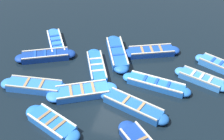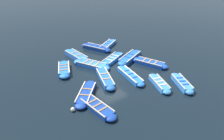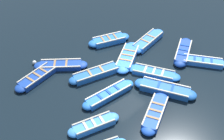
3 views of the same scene
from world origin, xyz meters
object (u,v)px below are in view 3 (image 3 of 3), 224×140
object	(u,v)px
boat_outer_right	(38,77)
boat_outer_left	(109,94)
boat_end_of_row	(155,113)
boat_near_quay	(183,52)
buoy_orange_near	(34,63)
boat_drifting	(148,41)
boat_far_corner	(96,73)
boat_alongside	(61,65)
boat_centre	(154,73)
boat_inner_gap	(109,40)
boat_bow_out	(94,125)
boat_mid_row	(165,89)
boat_tucked	(128,57)
boat_stern_in	(203,62)

from	to	relation	value
boat_outer_right	boat_outer_left	size ratio (longest dim) A/B	0.94
boat_end_of_row	boat_outer_left	xyz separation A→B (m)	(-3.00, -0.80, -0.00)
boat_outer_right	boat_end_of_row	bearing A→B (deg)	21.15
boat_near_quay	buoy_orange_near	world-z (taller)	boat_near_quay
boat_drifting	boat_end_of_row	world-z (taller)	boat_drifting
boat_far_corner	boat_end_of_row	bearing A→B (deg)	-0.04
boat_alongside	boat_centre	size ratio (longest dim) A/B	0.91
buoy_orange_near	boat_inner_gap	bearing A→B (deg)	71.93
boat_bow_out	boat_alongside	distance (m)	5.86
buoy_orange_near	boat_alongside	bearing A→B (deg)	34.15
boat_end_of_row	boat_drifting	bearing A→B (deg)	132.56
boat_mid_row	boat_drifting	bearing A→B (deg)	140.62
boat_alongside	boat_bow_out	bearing A→B (deg)	-20.21
boat_far_corner	boat_mid_row	world-z (taller)	boat_mid_row
boat_drifting	boat_outer_right	xyz separation A→B (m)	(-2.54, -8.31, -0.03)
boat_alongside	boat_centre	world-z (taller)	boat_alongside
boat_centre	boat_outer_left	size ratio (longest dim) A/B	0.93
boat_inner_gap	boat_centre	bearing A→B (deg)	-7.14
boat_tucked	boat_outer_right	distance (m)	6.36
boat_centre	boat_outer_right	size ratio (longest dim) A/B	0.99
boat_drifting	boat_bow_out	distance (m)	9.05
boat_tucked	boat_outer_left	xyz separation A→B (m)	(1.70, -3.60, -0.01)
boat_centre	boat_near_quay	world-z (taller)	boat_near_quay
boat_bow_out	boat_outer_left	world-z (taller)	boat_bow_out
boat_centre	buoy_orange_near	size ratio (longest dim) A/B	12.33
boat_centre	boat_inner_gap	xyz separation A→B (m)	(-4.81, 0.60, 0.05)
boat_drifting	boat_far_corner	size ratio (longest dim) A/B	0.98
boat_outer_right	boat_stern_in	size ratio (longest dim) A/B	1.07
boat_tucked	buoy_orange_near	distance (m)	6.53
boat_bow_out	boat_end_of_row	world-z (taller)	boat_end_of_row
boat_bow_out	buoy_orange_near	size ratio (longest dim) A/B	10.81
boat_drifting	boat_far_corner	xyz separation A→B (m)	(-0.03, -5.40, -0.01)
boat_mid_row	boat_stern_in	bearing A→B (deg)	87.89
boat_stern_in	boat_mid_row	distance (m)	4.14
boat_alongside	boat_centre	xyz separation A→B (m)	(5.04, 3.87, -0.02)
boat_bow_out	boat_inner_gap	distance (m)	8.36
boat_far_corner	boat_mid_row	distance (m)	4.64
boat_drifting	boat_bow_out	world-z (taller)	boat_drifting
boat_centre	boat_inner_gap	bearing A→B (deg)	172.86
boat_outer_left	boat_inner_gap	distance (m)	5.90
boat_far_corner	boat_near_quay	xyz separation A→B (m)	(2.75, 6.07, -0.00)
boat_outer_right	boat_tucked	bearing A→B (deg)	63.74
buoy_orange_near	boat_end_of_row	bearing A→B (deg)	13.51
boat_end_of_row	boat_outer_right	bearing A→B (deg)	-158.85
boat_tucked	boat_centre	world-z (taller)	boat_tucked
boat_stern_in	boat_inner_gap	xyz separation A→B (m)	(-6.51, -2.72, 0.04)
boat_bow_out	boat_end_of_row	bearing A→B (deg)	58.87
boat_centre	boat_outer_right	world-z (taller)	boat_outer_right
buoy_orange_near	boat_tucked	bearing A→B (deg)	49.29
boat_stern_in	boat_drifting	bearing A→B (deg)	-170.77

